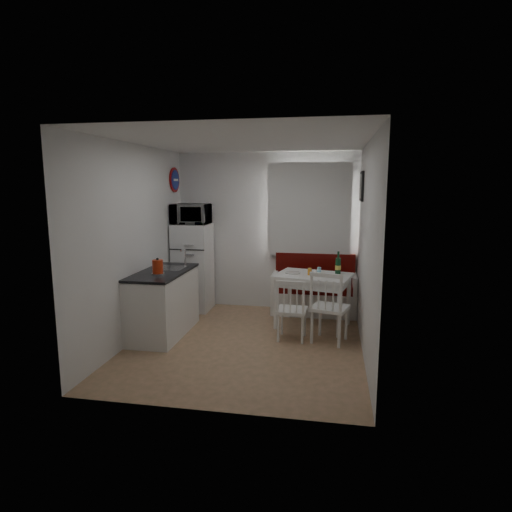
{
  "coord_description": "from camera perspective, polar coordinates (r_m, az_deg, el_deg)",
  "views": [
    {
      "loc": [
        1.09,
        -5.28,
        2.07
      ],
      "look_at": [
        0.05,
        0.5,
        1.09
      ],
      "focal_mm": 30.0,
      "sensor_mm": 36.0,
      "label": 1
    }
  ],
  "objects": [
    {
      "name": "ceiling",
      "position": [
        5.42,
        -1.46,
        15.09
      ],
      "size": [
        3.0,
        3.5,
        0.02
      ],
      "primitive_type": "cube",
      "color": "white",
      "rests_on": "wall_back"
    },
    {
      "name": "plate",
      "position": [
        6.29,
        4.92,
        -2.25
      ],
      "size": [
        0.22,
        0.22,
        0.02
      ],
      "primitive_type": "cylinder",
      "color": "white",
      "rests_on": "dining_table"
    },
    {
      "name": "dining_table",
      "position": [
        6.27,
        7.63,
        -3.24
      ],
      "size": [
        1.19,
        0.96,
        0.79
      ],
      "rotation": [
        0.0,
        0.0,
        -0.23
      ],
      "color": "white",
      "rests_on": "floor"
    },
    {
      "name": "wine_bottle",
      "position": [
        6.31,
        10.89,
        -0.89
      ],
      "size": [
        0.08,
        0.08,
        0.33
      ],
      "primitive_type": null,
      "color": "#154223",
      "rests_on": "dining_table"
    },
    {
      "name": "curtain",
      "position": [
        6.95,
        7.05,
        6.14
      ],
      "size": [
        1.35,
        0.02,
        1.5
      ],
      "primitive_type": "cube",
      "color": "white",
      "rests_on": "wall_back"
    },
    {
      "name": "drinking_glass_blue",
      "position": [
        6.29,
        8.4,
        -1.94
      ],
      "size": [
        0.06,
        0.06,
        0.1
      ],
      "primitive_type": "cylinder",
      "color": "#88CBE8",
      "rests_on": "dining_table"
    },
    {
      "name": "bench",
      "position": [
        7.02,
        7.74,
        -5.06
      ],
      "size": [
        1.35,
        0.52,
        0.97
      ],
      "color": "white",
      "rests_on": "floor"
    },
    {
      "name": "floor",
      "position": [
        5.78,
        -1.35,
        -11.53
      ],
      "size": [
        3.0,
        3.5,
        0.02
      ],
      "primitive_type": "cube",
      "color": "#90744C",
      "rests_on": "ground"
    },
    {
      "name": "wall_front",
      "position": [
        3.77,
        -6.77,
        -2.34
      ],
      "size": [
        3.0,
        0.02,
        2.6
      ],
      "primitive_type": "cube",
      "color": "white",
      "rests_on": "floor"
    },
    {
      "name": "wall_back",
      "position": [
        7.16,
        1.42,
        3.29
      ],
      "size": [
        3.0,
        0.02,
        2.6
      ],
      "primitive_type": "cube",
      "color": "white",
      "rests_on": "floor"
    },
    {
      "name": "wall_sign",
      "position": [
        7.2,
        -10.74,
        9.94
      ],
      "size": [
        0.03,
        0.4,
        0.4
      ],
      "primitive_type": "cylinder",
      "rotation": [
        0.0,
        1.57,
        0.0
      ],
      "color": "navy",
      "rests_on": "wall_left"
    },
    {
      "name": "chair_left",
      "position": [
        5.7,
        4.75,
        -6.35
      ],
      "size": [
        0.41,
        0.39,
        0.45
      ],
      "rotation": [
        0.0,
        0.0,
        -0.04
      ],
      "color": "white",
      "rests_on": "floor"
    },
    {
      "name": "drinking_glass_orange",
      "position": [
        6.2,
        7.17,
        -2.07
      ],
      "size": [
        0.06,
        0.06,
        0.1
      ],
      "primitive_type": "cylinder",
      "color": "orange",
      "rests_on": "dining_table"
    },
    {
      "name": "wall_left",
      "position": [
        5.93,
        -15.75,
        1.66
      ],
      "size": [
        0.02,
        3.5,
        2.6
      ],
      "primitive_type": "cube",
      "color": "white",
      "rests_on": "floor"
    },
    {
      "name": "wall_right",
      "position": [
        5.35,
        14.53,
        0.9
      ],
      "size": [
        0.02,
        3.5,
        2.6
      ],
      "primitive_type": "cube",
      "color": "white",
      "rests_on": "floor"
    },
    {
      "name": "microwave",
      "position": [
        7.02,
        -8.68,
        5.56
      ],
      "size": [
        0.59,
        0.4,
        0.33
      ],
      "primitive_type": "imported",
      "color": "white",
      "rests_on": "fridge"
    },
    {
      "name": "fridge",
      "position": [
        7.18,
        -8.38,
        -1.47
      ],
      "size": [
        0.58,
        0.58,
        1.44
      ],
      "primitive_type": "cube",
      "color": "white",
      "rests_on": "floor"
    },
    {
      "name": "kettle",
      "position": [
        5.73,
        -12.97,
        -1.42
      ],
      "size": [
        0.17,
        0.17,
        0.22
      ],
      "primitive_type": "cylinder",
      "color": "red",
      "rests_on": "kitchen_counter"
    },
    {
      "name": "window",
      "position": [
        7.03,
        7.07,
        5.76
      ],
      "size": [
        1.22,
        0.06,
        1.47
      ],
      "primitive_type": "cube",
      "color": "white",
      "rests_on": "wall_back"
    },
    {
      "name": "chair_right",
      "position": [
        5.64,
        9.83,
        -5.81
      ],
      "size": [
        0.55,
        0.54,
        0.52
      ],
      "rotation": [
        0.0,
        0.0,
        -0.28
      ],
      "color": "white",
      "rests_on": "floor"
    },
    {
      "name": "picture_frame",
      "position": [
        6.39,
        13.87,
        9.02
      ],
      "size": [
        0.04,
        0.52,
        0.42
      ],
      "primitive_type": "cube",
      "color": "black",
      "rests_on": "wall_right"
    },
    {
      "name": "kitchen_counter",
      "position": [
        6.12,
        -12.21,
        -6.06
      ],
      "size": [
        0.62,
        1.32,
        1.16
      ],
      "color": "white",
      "rests_on": "floor"
    }
  ]
}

